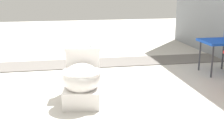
{
  "coord_description": "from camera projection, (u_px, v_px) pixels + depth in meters",
  "views": [
    {
      "loc": [
        3.17,
        -0.11,
        1.13
      ],
      "look_at": [
        0.22,
        0.45,
        0.3
      ],
      "focal_mm": 50.0,
      "sensor_mm": 36.0,
      "label": 1
    }
  ],
  "objects": [
    {
      "name": "toilet",
      "position": [
        82.0,
        79.0,
        3.08
      ],
      "size": [
        0.68,
        0.47,
        0.52
      ],
      "rotation": [
        0.0,
        0.0,
        -0.16
      ],
      "color": "white",
      "rests_on": "ground"
    },
    {
      "name": "ground_plane",
      "position": [
        66.0,
        94.0,
        3.32
      ],
      "size": [
        14.0,
        14.0,
        0.0
      ],
      "primitive_type": "plane",
      "color": "#B7B2A8"
    },
    {
      "name": "gravel_strip",
      "position": [
        96.0,
        63.0,
        4.61
      ],
      "size": [
        0.56,
        8.0,
        0.01
      ],
      "primitive_type": "cube",
      "color": "#605B56",
      "rests_on": "ground"
    }
  ]
}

